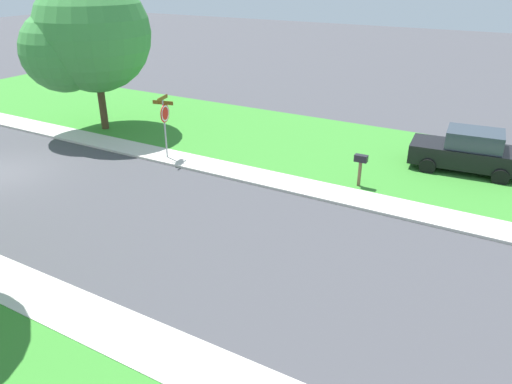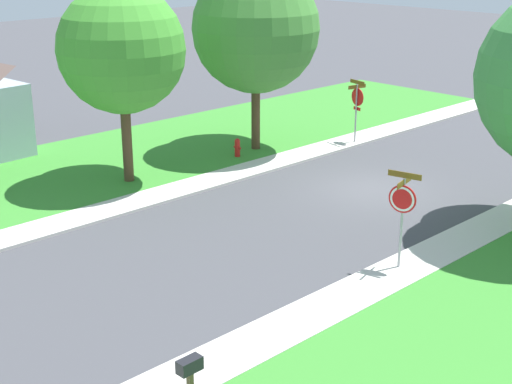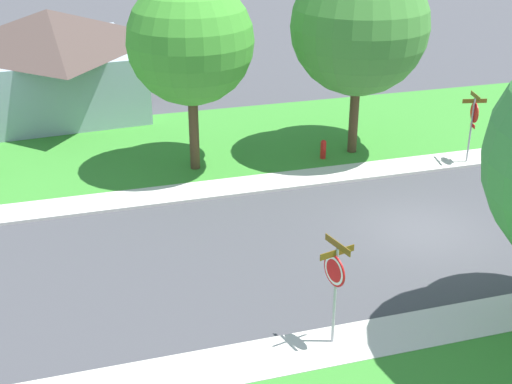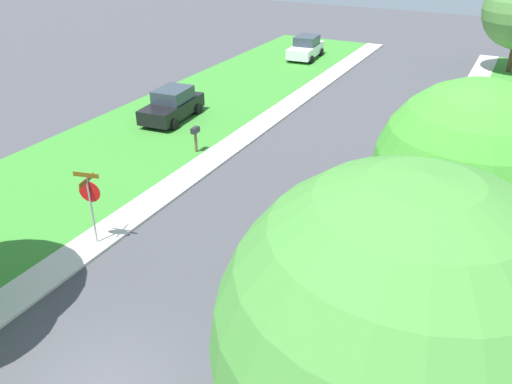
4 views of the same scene
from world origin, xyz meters
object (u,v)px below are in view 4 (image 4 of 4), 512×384
Objects in this scene: stop_sign_far_corner at (90,196)px; tree_sidewalk_mid at (415,370)px; car_black_across_road at (172,105)px; car_white_far_down_street at (306,48)px; mailbox at (195,134)px; tree_corner_large at (477,186)px.

tree_sidewalk_mid reaches higher than stop_sign_far_corner.
car_black_across_road and car_white_far_down_street have the same top height.
mailbox is (3.66, -3.27, 0.14)m from car_black_across_road.
car_black_across_road is at bearing 113.14° from stop_sign_far_corner.
car_black_across_road is 16.33m from car_white_far_down_street.
car_white_far_down_street is 0.63× the size of tree_corner_large.
stop_sign_far_corner is 27.98m from car_white_far_down_street.
mailbox is at bearing -82.87° from car_white_far_down_street.
car_white_far_down_street is at bearing 114.44° from tree_sidewalk_mid.
mailbox is (2.45, -19.55, 0.14)m from car_white_far_down_street.
tree_sidewalk_mid reaches higher than car_white_far_down_street.
car_black_across_road reaches higher than mailbox.
stop_sign_far_corner reaches higher than car_black_across_road.
car_white_far_down_street is 3.38× the size of mailbox.
stop_sign_far_corner reaches higher than mailbox.
stop_sign_far_corner is 0.37× the size of tree_sidewalk_mid.
car_white_far_down_street is 31.21m from tree_corner_large.
car_black_across_road is 19.96m from tree_corner_large.
car_black_across_road is 3.39× the size of mailbox.
mailbox is (-12.76, 7.43, -3.67)m from tree_corner_large.
stop_sign_far_corner is 0.62× the size of car_black_across_road.
stop_sign_far_corner is 2.11× the size of mailbox.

